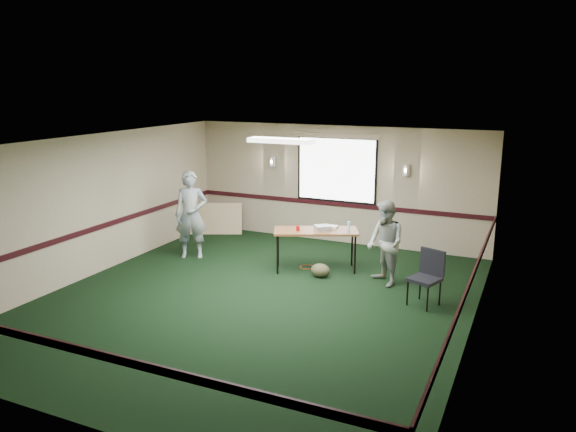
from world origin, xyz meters
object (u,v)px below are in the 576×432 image
at_px(person_left, 191,215).
at_px(person_right, 385,243).
at_px(conference_chair, 428,273).
at_px(projector, 323,228).
at_px(folding_table, 316,233).

height_order(person_left, person_right, person_left).
bearing_deg(conference_chair, person_right, 166.12).
bearing_deg(person_right, person_left, -133.30).
xyz_separation_m(projector, person_left, (-2.83, -0.35, 0.06)).
distance_m(folding_table, conference_chair, 2.52).
xyz_separation_m(projector, person_right, (1.33, -0.28, -0.08)).
relative_size(projector, person_right, 0.19).
xyz_separation_m(folding_table, projector, (0.13, 0.03, 0.11)).
bearing_deg(projector, folding_table, 157.22).
height_order(projector, person_left, person_left).
height_order(conference_chair, person_left, person_left).
bearing_deg(person_right, folding_table, -143.88).
height_order(conference_chair, person_right, person_right).
distance_m(projector, conference_chair, 2.43).
bearing_deg(folding_table, person_left, 162.46).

